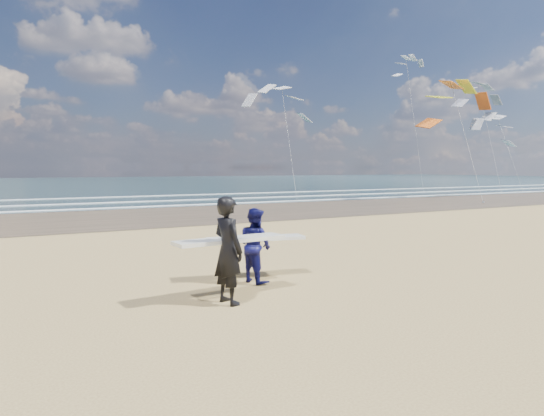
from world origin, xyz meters
TOP-DOWN VIEW (x-y plane):
  - wet_sand_strip at (20.00, 18.00)m, footprint 220.00×12.00m
  - ocean at (20.00, 72.00)m, footprint 220.00×100.00m
  - foam_breakers at (20.00, 28.10)m, footprint 220.00×11.70m
  - surfer_near at (-0.66, 0.64)m, footprint 2.24×1.10m
  - surfer_far at (0.52, 1.88)m, footprint 2.26×1.28m
  - kite_0 at (26.18, 18.15)m, footprint 7.60×4.94m
  - kite_1 at (15.29, 25.45)m, footprint 6.19×4.78m
  - kite_2 at (38.82, 25.55)m, footprint 6.66×4.83m
  - kite_5 at (33.88, 30.60)m, footprint 4.53×4.60m
  - kite_7 at (42.78, 26.15)m, footprint 6.88×4.86m

SIDE VIEW (x-z plane):
  - wet_sand_strip at x=20.00m, z-range 0.00..0.01m
  - ocean at x=20.00m, z-range 0.00..0.02m
  - foam_breakers at x=20.00m, z-range 0.02..0.08m
  - surfer_far at x=0.52m, z-range 0.01..1.63m
  - surfer_near at x=-0.66m, z-range 0.01..1.99m
  - kite_7 at x=42.78m, z-range 0.86..10.15m
  - kite_1 at x=15.29m, z-range 0.68..10.76m
  - kite_0 at x=26.18m, z-range 1.18..11.53m
  - kite_2 at x=38.82m, z-range 0.97..13.49m
  - kite_5 at x=33.88m, z-range 0.20..15.44m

